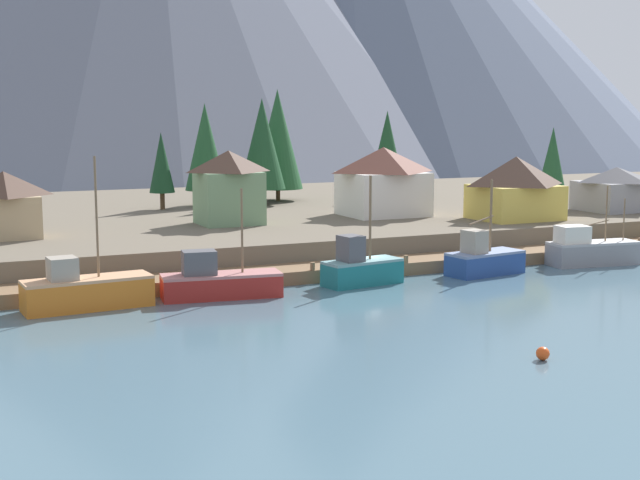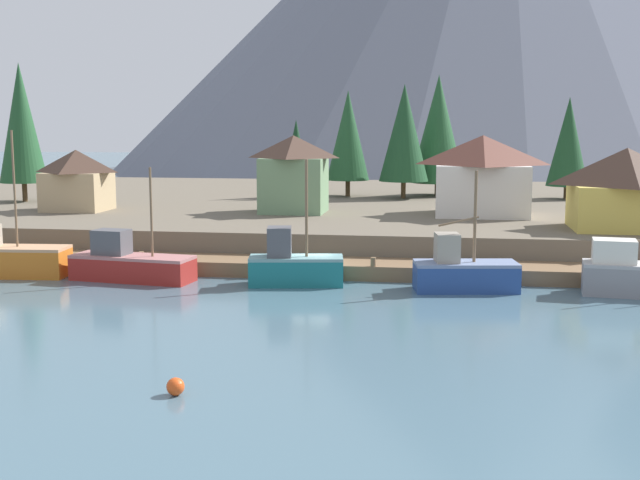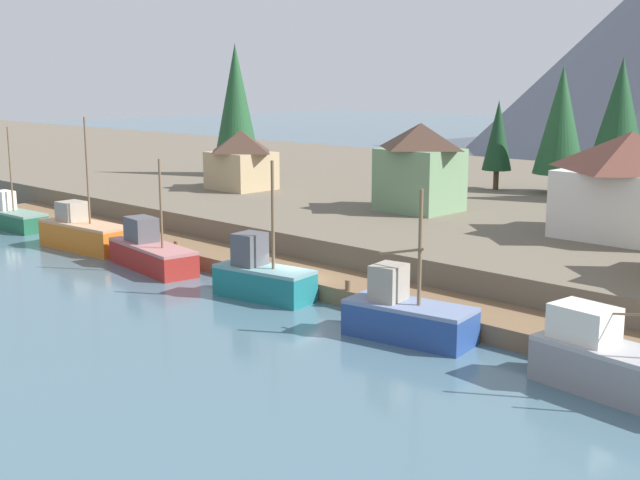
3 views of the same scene
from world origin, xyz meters
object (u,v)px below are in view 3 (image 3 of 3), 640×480
fishing_boat_orange (84,234)px  house_green (420,166)px  conifer_near_right (236,101)px  fishing_boat_teal (262,277)px  fishing_boat_blue (407,316)px  fishing_boat_green (10,217)px  fishing_boat_grey (621,367)px  conifer_mid_left (498,136)px  fishing_boat_red (151,253)px  house_white (629,184)px  conifer_mid_right (619,119)px  conifer_back_right (561,120)px  house_tan (241,159)px

fishing_boat_orange → house_green: bearing=45.8°
fishing_boat_orange → conifer_near_right: bearing=111.1°
fishing_boat_teal → fishing_boat_blue: size_ratio=1.08×
fishing_boat_blue → conifer_near_right: bearing=140.2°
fishing_boat_green → fishing_boat_blue: size_ratio=1.16×
fishing_boat_grey → conifer_mid_left: bearing=135.3°
fishing_boat_grey → conifer_mid_left: size_ratio=0.97×
conifer_mid_left → fishing_boat_red: bearing=-97.9°
conifer_near_right → house_green: bearing=-11.3°
fishing_boat_orange → house_white: size_ratio=1.22×
fishing_boat_blue → conifer_mid_right: size_ratio=0.63×
fishing_boat_blue → house_green: 25.04m
fishing_boat_blue → conifer_mid_right: conifer_mid_right is taller
fishing_boat_grey → conifer_back_right: 43.45m
house_white → conifer_mid_left: bearing=142.3°
fishing_boat_green → house_green: 35.15m
fishing_boat_green → house_white: house_white is taller
fishing_boat_orange → fishing_boat_red: 8.93m
conifer_mid_right → house_white: bearing=-62.9°
fishing_boat_teal → fishing_boat_blue: fishing_boat_teal is taller
house_white → conifer_near_right: bearing=173.3°
house_tan → fishing_boat_green: bearing=-117.0°
conifer_near_right → fishing_boat_green: bearing=-90.6°
fishing_boat_red → house_green: (7.37, 19.85, 4.86)m
fishing_boat_red → house_tan: bearing=131.2°
fishing_boat_blue → house_green: (-14.44, 19.88, 4.79)m
conifer_mid_left → conifer_back_right: 5.79m
house_tan → conifer_mid_right: size_ratio=0.47×
fishing_boat_green → conifer_mid_right: size_ratio=0.73×
house_tan → house_white: bearing=2.8°
fishing_boat_red → conifer_mid_right: 39.32m
fishing_boat_red → conifer_mid_left: conifer_mid_left is taller
fishing_boat_red → fishing_boat_grey: bearing=7.8°
fishing_boat_red → house_white: 31.57m
house_tan → conifer_back_right: size_ratio=0.50×
conifer_back_right → house_tan: bearing=-141.3°
fishing_boat_teal → house_tan: bearing=132.7°
conifer_near_right → conifer_mid_left: (26.05, 9.28, -2.88)m
conifer_mid_right → fishing_boat_green: bearing=-137.6°
fishing_boat_red → conifer_back_right: (10.18, 36.50, 7.90)m
fishing_boat_green → house_white: (45.16, 19.90, 5.02)m
fishing_boat_red → fishing_boat_blue: bearing=7.6°
fishing_boat_teal → house_green: (-3.66, 19.71, 4.70)m
house_green → conifer_near_right: size_ratio=0.49×
fishing_boat_red → conifer_near_right: 34.47m
fishing_boat_blue → fishing_boat_red: bearing=170.8°
fishing_boat_blue → fishing_boat_grey: (10.77, 0.13, 0.07)m
house_green → conifer_mid_right: (8.87, 15.00, 3.36)m
fishing_boat_green → fishing_boat_grey: (54.06, -0.30, 0.26)m
fishing_boat_orange → conifer_near_right: size_ratio=0.72×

